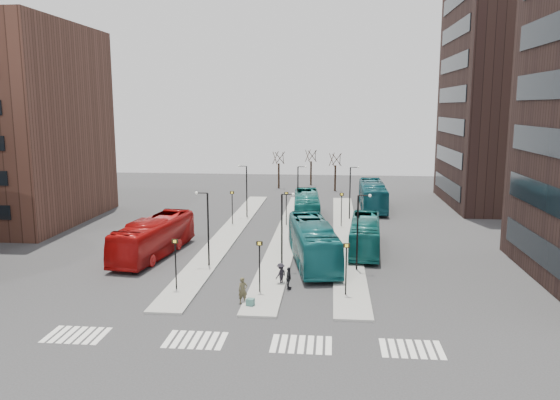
# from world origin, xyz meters

# --- Properties ---
(ground) EXTENTS (160.00, 160.00, 0.00)m
(ground) POSITION_xyz_m (0.00, 0.00, 0.00)
(ground) COLOR #2B2B2D
(ground) RESTS_ON ground
(island_left) EXTENTS (2.50, 45.00, 0.15)m
(island_left) POSITION_xyz_m (-4.00, 30.00, 0.07)
(island_left) COLOR gray
(island_left) RESTS_ON ground
(island_mid) EXTENTS (2.50, 45.00, 0.15)m
(island_mid) POSITION_xyz_m (2.00, 30.00, 0.07)
(island_mid) COLOR gray
(island_mid) RESTS_ON ground
(island_right) EXTENTS (2.50, 45.00, 0.15)m
(island_right) POSITION_xyz_m (8.00, 30.00, 0.07)
(island_right) COLOR gray
(island_right) RESTS_ON ground
(suitcase) EXTENTS (0.57, 0.51, 0.61)m
(suitcase) POSITION_xyz_m (1.35, 9.28, 0.30)
(suitcase) COLOR navy
(suitcase) RESTS_ON ground
(red_bus) EXTENTS (4.29, 12.32, 3.36)m
(red_bus) POSITION_xyz_m (-8.96, 20.90, 1.68)
(red_bus) COLOR #9D0C0C
(red_bus) RESTS_ON ground
(teal_bus_a) EXTENTS (5.06, 12.99, 3.53)m
(teal_bus_a) POSITION_xyz_m (5.02, 20.07, 1.77)
(teal_bus_a) COLOR #12585D
(teal_bus_a) RESTS_ON ground
(teal_bus_b) EXTENTS (3.46, 11.92, 3.28)m
(teal_bus_b) POSITION_xyz_m (3.69, 36.93, 1.64)
(teal_bus_b) COLOR #156A66
(teal_bus_b) RESTS_ON ground
(teal_bus_c) EXTENTS (3.30, 10.97, 3.01)m
(teal_bus_c) POSITION_xyz_m (9.59, 24.39, 1.51)
(teal_bus_c) COLOR #13605D
(teal_bus_c) RESTS_ON ground
(teal_bus_d) EXTENTS (2.97, 12.60, 3.51)m
(teal_bus_d) POSITION_xyz_m (11.73, 45.16, 1.75)
(teal_bus_d) COLOR #124E5A
(teal_bus_d) RESTS_ON ground
(traveller) EXTENTS (0.77, 0.68, 1.77)m
(traveller) POSITION_xyz_m (0.72, 10.05, 0.89)
(traveller) COLOR #49432B
(traveller) RESTS_ON ground
(commuter_a) EXTENTS (1.02, 0.89, 1.80)m
(commuter_a) POSITION_xyz_m (-8.86, 15.68, 0.90)
(commuter_a) COLOR black
(commuter_a) RESTS_ON ground
(commuter_b) EXTENTS (0.45, 0.97, 1.62)m
(commuter_b) POSITION_xyz_m (3.54, 13.21, 0.81)
(commuter_b) COLOR black
(commuter_b) RESTS_ON ground
(commuter_c) EXTENTS (1.07, 1.22, 1.64)m
(commuter_c) POSITION_xyz_m (2.88, 14.12, 0.82)
(commuter_c) COLOR black
(commuter_c) RESTS_ON ground
(crosswalk_stripes) EXTENTS (22.35, 2.40, 0.01)m
(crosswalk_stripes) POSITION_xyz_m (1.75, 4.00, 0.01)
(crosswalk_stripes) COLOR silver
(crosswalk_stripes) RESTS_ON ground
(tower_far) EXTENTS (20.12, 20.00, 30.00)m
(tower_far) POSITION_xyz_m (31.98, 50.00, 15.00)
(tower_far) COLOR black
(tower_far) RESTS_ON ground
(sign_poles) EXTENTS (12.45, 22.12, 3.65)m
(sign_poles) POSITION_xyz_m (1.60, 23.00, 2.41)
(sign_poles) COLOR black
(sign_poles) RESTS_ON ground
(lamp_posts) EXTENTS (14.04, 20.24, 6.12)m
(lamp_posts) POSITION_xyz_m (2.64, 28.00, 3.58)
(lamp_posts) COLOR black
(lamp_posts) RESTS_ON ground
(bare_trees) EXTENTS (10.97, 8.14, 5.90)m
(bare_trees) POSITION_xyz_m (2.67, 62.67, 2.72)
(bare_trees) COLOR black
(bare_trees) RESTS_ON ground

